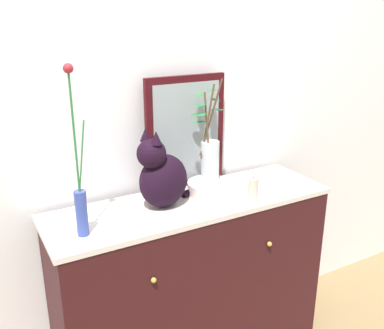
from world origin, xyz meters
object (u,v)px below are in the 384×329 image
at_px(cat_sitting, 162,176).
at_px(vase_glass_clear, 209,156).
at_px(mirror_leaning, 186,133).
at_px(candle_pillar, 253,188).
at_px(vase_slim_green, 80,196).
at_px(sideboard, 192,286).
at_px(bowl_porcelain, 210,188).

distance_m(cat_sitting, vase_glass_clear, 0.27).
xyz_separation_m(mirror_leaning, candle_pillar, (0.20, -0.30, -0.23)).
distance_m(mirror_leaning, vase_slim_green, 0.67).
height_order(sideboard, vase_glass_clear, vase_glass_clear).
bearing_deg(vase_glass_clear, candle_pillar, -46.79).
distance_m(sideboard, cat_sitting, 0.63).
bearing_deg(vase_slim_green, sideboard, 7.99).
bearing_deg(mirror_leaning, cat_sitting, -141.61).
distance_m(mirror_leaning, bowl_porcelain, 0.29).
relative_size(bowl_porcelain, candle_pillar, 1.93).
bearing_deg(bowl_porcelain, vase_slim_green, -170.10).
relative_size(mirror_leaning, vase_slim_green, 0.83).
xyz_separation_m(bowl_porcelain, candle_pillar, (0.15, -0.15, 0.02)).
bearing_deg(candle_pillar, sideboard, 156.84).
relative_size(cat_sitting, bowl_porcelain, 2.08).
xyz_separation_m(cat_sitting, candle_pillar, (0.41, -0.13, -0.10)).
xyz_separation_m(vase_slim_green, vase_glass_clear, (0.65, 0.12, 0.02)).
bearing_deg(vase_slim_green, mirror_leaning, 23.36).
bearing_deg(cat_sitting, candle_pillar, -17.67).
relative_size(sideboard, vase_slim_green, 2.05).
bearing_deg(cat_sitting, vase_glass_clear, 5.69).
xyz_separation_m(sideboard, candle_pillar, (0.27, -0.11, 0.52)).
relative_size(vase_slim_green, candle_pillar, 5.98).
distance_m(vase_slim_green, vase_glass_clear, 0.66).
relative_size(cat_sitting, candle_pillar, 4.02).
bearing_deg(sideboard, vase_slim_green, -172.01).
height_order(vase_slim_green, candle_pillar, vase_slim_green).
xyz_separation_m(sideboard, bowl_porcelain, (0.12, 0.04, 0.50)).
bearing_deg(candle_pillar, mirror_leaning, 123.29).
relative_size(mirror_leaning, bowl_porcelain, 2.57).
bearing_deg(vase_glass_clear, cat_sitting, -174.31).
distance_m(mirror_leaning, candle_pillar, 0.42).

